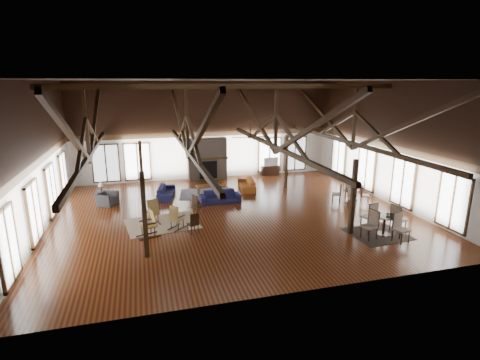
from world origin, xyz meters
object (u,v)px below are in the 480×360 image
object	(u,v)px
cafe_table_near	(384,221)
tv_console	(270,170)
sofa_navy_front	(220,197)
sofa_navy_left	(166,192)
armchair	(107,199)
coffee_table	(209,187)
cafe_table_far	(351,194)
sofa_orange	(247,184)

from	to	relation	value
cafe_table_near	tv_console	xyz separation A→B (m)	(-1.00, 10.73, -0.27)
sofa_navy_front	sofa_navy_left	xyz separation A→B (m)	(-2.57, 1.68, -0.01)
cafe_table_near	tv_console	bearing A→B (deg)	95.31
sofa_navy_left	armchair	bearing A→B (deg)	112.22
coffee_table	armchair	xyz separation A→B (m)	(-5.21, -0.41, -0.14)
cafe_table_far	tv_console	size ratio (longest dim) A/B	1.56
sofa_navy_left	tv_console	xyz separation A→B (m)	(7.00, 3.27, 0.00)
sofa_navy_front	sofa_orange	distance (m)	2.78
armchair	cafe_table_far	size ratio (longest dim) A/B	0.52
armchair	cafe_table_near	bearing A→B (deg)	-93.62
sofa_navy_left	coffee_table	size ratio (longest dim) A/B	1.45
cafe_table_near	cafe_table_far	bearing A→B (deg)	77.08
sofa_navy_front	armchair	size ratio (longest dim) A/B	2.13
sofa_navy_front	coffee_table	distance (m)	1.55
coffee_table	tv_console	size ratio (longest dim) A/B	1.17
sofa_navy_front	coffee_table	xyz separation A→B (m)	(-0.32, 1.51, 0.15)
coffee_table	armchair	distance (m)	5.23
armchair	cafe_table_near	xyz separation A→B (m)	(10.95, -6.88, 0.25)
sofa_navy_front	coffee_table	bearing A→B (deg)	103.02
sofa_orange	cafe_table_near	xyz separation A→B (m)	(3.46, -7.74, 0.27)
sofa_navy_front	sofa_navy_left	size ratio (longest dim) A/B	1.02
sofa_navy_left	cafe_table_near	distance (m)	10.94
cafe_table_near	cafe_table_far	world-z (taller)	cafe_table_near
cafe_table_far	tv_console	distance (m)	7.00
cafe_table_near	sofa_navy_left	bearing A→B (deg)	137.02
sofa_navy_left	coffee_table	world-z (taller)	sofa_navy_left
sofa_navy_front	sofa_orange	xyz separation A→B (m)	(1.96, 1.97, -0.00)
coffee_table	sofa_navy_front	bearing A→B (deg)	-83.26
sofa_orange	tv_console	xyz separation A→B (m)	(2.47, 2.98, 0.00)
sofa_navy_front	armchair	xyz separation A→B (m)	(-5.52, 1.10, 0.01)
sofa_navy_left	cafe_table_near	world-z (taller)	cafe_table_near
armchair	cafe_table_near	distance (m)	12.94
armchair	cafe_table_far	distance (m)	12.21
sofa_navy_left	sofa_orange	world-z (taller)	sofa_orange
cafe_table_far	sofa_navy_left	bearing A→B (deg)	158.78
sofa_navy_front	cafe_table_near	distance (m)	7.93
coffee_table	tv_console	bearing A→B (deg)	30.83
sofa_navy_front	sofa_navy_left	distance (m)	3.07
sofa_navy_front	cafe_table_far	distance (m)	6.59
sofa_orange	armchair	world-z (taller)	armchair
sofa_navy_front	sofa_orange	bearing A→B (deg)	46.25
coffee_table	armchair	bearing A→B (deg)	179.35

